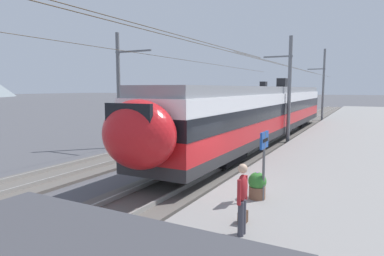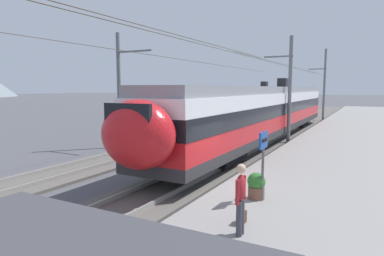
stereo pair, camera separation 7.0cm
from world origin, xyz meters
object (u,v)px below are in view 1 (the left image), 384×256
(catenary_mast_east, at_px, (322,84))
(potted_plant_platform_edge, at_px, (257,184))
(handbag_beside_passenger, at_px, (243,217))
(catenary_mast_far_side, at_px, (121,87))
(passenger_walking, at_px, (242,196))
(platform_sign, at_px, (264,150))
(catenary_mast_mid, at_px, (287,87))
(train_far_track, at_px, (252,102))
(handbag_near_sign, at_px, (261,192))
(train_near_platform, at_px, (265,110))

(catenary_mast_east, xyz_separation_m, potted_plant_platform_edge, (-30.71, -1.99, -3.42))
(handbag_beside_passenger, bearing_deg, catenary_mast_far_side, 51.96)
(catenary_mast_east, bearing_deg, catenary_mast_far_side, 159.90)
(passenger_walking, relative_size, potted_plant_platform_edge, 2.04)
(catenary_mast_east, distance_m, handbag_beside_passenger, 33.03)
(platform_sign, distance_m, passenger_walking, 2.69)
(platform_sign, height_order, passenger_walking, platform_sign)
(catenary_mast_mid, height_order, passenger_walking, catenary_mast_mid)
(train_far_track, bearing_deg, handbag_beside_passenger, -162.30)
(catenary_mast_mid, relative_size, handbag_beside_passenger, 108.81)
(train_far_track, relative_size, catenary_mast_east, 0.58)
(passenger_walking, height_order, handbag_near_sign, passenger_walking)
(catenary_mast_mid, bearing_deg, handbag_beside_passenger, -171.42)
(handbag_beside_passenger, distance_m, potted_plant_platform_edge, 2.07)
(passenger_walking, xyz_separation_m, potted_plant_platform_edge, (2.70, 0.47, -0.50))
(catenary_mast_far_side, distance_m, platform_sign, 13.05)
(handbag_beside_passenger, relative_size, potted_plant_platform_edge, 0.53)
(train_near_platform, bearing_deg, platform_sign, -164.12)
(platform_sign, relative_size, passenger_walking, 1.25)
(catenary_mast_east, distance_m, handbag_near_sign, 30.81)
(train_near_platform, relative_size, handbag_near_sign, 69.84)
(platform_sign, height_order, handbag_beside_passenger, platform_sign)
(platform_sign, bearing_deg, train_near_platform, 15.88)
(handbag_beside_passenger, xyz_separation_m, potted_plant_platform_edge, (2.04, 0.26, 0.28))
(train_far_track, relative_size, potted_plant_platform_edge, 33.14)
(handbag_near_sign, bearing_deg, catenary_mast_far_side, 59.39)
(handbag_near_sign, bearing_deg, passenger_walking, -172.16)
(catenary_mast_mid, xyz_separation_m, handbag_near_sign, (-12.82, -2.08, -3.29))
(handbag_beside_passenger, bearing_deg, catenary_mast_east, 3.94)
(train_near_platform, xyz_separation_m, handbag_beside_passenger, (-15.04, -3.77, -1.72))
(train_near_platform, distance_m, platform_sign, 13.62)
(handbag_near_sign, bearing_deg, potted_plant_platform_edge, 160.06)
(catenary_mast_east, relative_size, platform_sign, 22.46)
(train_far_track, relative_size, catenary_mast_mid, 0.58)
(train_near_platform, relative_size, train_far_track, 1.10)
(handbag_beside_passenger, distance_m, handbag_near_sign, 2.23)
(handbag_near_sign, bearing_deg, train_far_track, 18.74)
(train_far_track, distance_m, handbag_near_sign, 27.25)
(handbag_near_sign, bearing_deg, catenary_mast_mid, 9.21)
(train_far_track, relative_size, catenary_mast_far_side, 0.58)
(platform_sign, distance_m, handbag_near_sign, 1.43)
(catenary_mast_far_side, bearing_deg, catenary_mast_mid, -54.05)
(catenary_mast_far_side, distance_m, potted_plant_platform_edge, 13.04)
(catenary_mast_east, xyz_separation_m, passenger_walking, (-33.41, -2.46, -2.92))
(catenary_mast_far_side, bearing_deg, train_far_track, -6.33)
(train_near_platform, bearing_deg, train_far_track, 21.73)
(train_far_track, bearing_deg, platform_sign, -161.16)
(passenger_walking, bearing_deg, potted_plant_platform_edge, 9.80)
(platform_sign, bearing_deg, catenary_mast_mid, 9.63)
(passenger_walking, bearing_deg, catenary_mast_east, 4.21)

